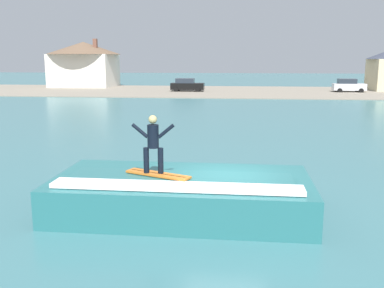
# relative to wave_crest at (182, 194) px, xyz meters

# --- Properties ---
(ground_plane) EXTENTS (260.00, 260.00, 0.00)m
(ground_plane) POSITION_rel_wave_crest_xyz_m (1.30, 0.33, -0.57)
(ground_plane) COLOR #396E74
(wave_crest) EXTENTS (7.45, 3.73, 1.22)m
(wave_crest) POSITION_rel_wave_crest_xyz_m (0.00, 0.00, 0.00)
(wave_crest) COLOR #27696B
(wave_crest) RESTS_ON ground_plane
(surfboard) EXTENTS (1.99, 1.14, 0.06)m
(surfboard) POSITION_rel_wave_crest_xyz_m (-0.64, -0.33, 0.68)
(surfboard) COLOR orange
(surfboard) RESTS_ON wave_crest
(surfer) EXTENTS (1.23, 0.32, 1.66)m
(surfer) POSITION_rel_wave_crest_xyz_m (-0.77, -0.31, 1.63)
(surfer) COLOR black
(surfer) RESTS_ON surfboard
(shoreline_bank) EXTENTS (120.00, 22.16, 0.10)m
(shoreline_bank) POSITION_rel_wave_crest_xyz_m (1.30, 48.87, -0.53)
(shoreline_bank) COLOR gray
(shoreline_bank) RESTS_ON ground_plane
(car_near_shore) EXTENTS (4.57, 2.07, 1.86)m
(car_near_shore) POSITION_rel_wave_crest_xyz_m (-5.83, 47.74, 0.37)
(car_near_shore) COLOR black
(car_near_shore) RESTS_ON ground_plane
(car_far_shore) EXTENTS (4.26, 2.08, 1.86)m
(car_far_shore) POSITION_rel_wave_crest_xyz_m (16.08, 48.96, 0.37)
(car_far_shore) COLOR silver
(car_far_shore) RESTS_ON ground_plane
(house_with_chimney) EXTENTS (11.84, 11.84, 7.59)m
(house_with_chimney) POSITION_rel_wave_crest_xyz_m (-23.59, 56.38, 3.50)
(house_with_chimney) COLOR silver
(house_with_chimney) RESTS_ON ground_plane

